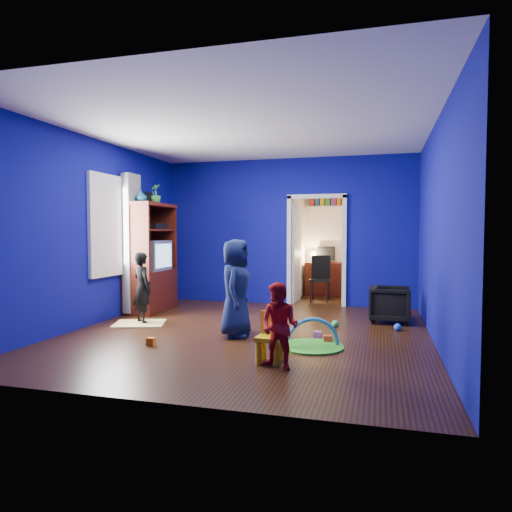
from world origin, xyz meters
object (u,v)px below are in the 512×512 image
(hopper_ball, at_px, (238,320))
(study_desk, at_px, (325,279))
(armchair, at_px, (390,304))
(toddler_red, at_px, (279,326))
(child_black, at_px, (142,288))
(child_navy, at_px, (236,288))
(folding_chair, at_px, (320,279))
(tv_armoire, at_px, (150,258))
(play_mat, at_px, (312,346))
(crt_tv, at_px, (152,255))
(vase, at_px, (141,196))
(kid_chair, at_px, (270,340))

(hopper_ball, height_order, study_desk, study_desk)
(armchair, xyz_separation_m, toddler_red, (-1.18, -2.91, 0.17))
(child_black, xyz_separation_m, child_navy, (1.70, -0.47, 0.11))
(hopper_ball, distance_m, folding_chair, 3.39)
(tv_armoire, bearing_deg, play_mat, -29.50)
(toddler_red, distance_m, hopper_ball, 1.84)
(crt_tv, distance_m, folding_chair, 3.49)
(armchair, distance_m, play_mat, 2.17)
(crt_tv, bearing_deg, toddler_red, -43.32)
(armchair, relative_size, toddler_red, 0.70)
(armchair, height_order, play_mat, armchair)
(toddler_red, height_order, crt_tv, crt_tv)
(armchair, distance_m, study_desk, 3.20)
(play_mat, bearing_deg, child_black, 164.52)
(child_black, distance_m, play_mat, 2.96)
(folding_chair, bearing_deg, armchair, -54.55)
(child_black, height_order, tv_armoire, tv_armoire)
(folding_chair, bearing_deg, child_black, -127.89)
(tv_armoire, bearing_deg, armchair, 1.38)
(child_black, xyz_separation_m, play_mat, (2.80, -0.77, -0.55))
(child_black, xyz_separation_m, vase, (-0.42, 0.75, 1.50))
(child_black, xyz_separation_m, crt_tv, (-0.38, 1.05, 0.46))
(toddler_red, xyz_separation_m, vase, (-3.02, 2.51, 1.61))
(tv_armoire, distance_m, hopper_ball, 2.55)
(vase, relative_size, study_desk, 0.24)
(hopper_ball, distance_m, kid_chair, 1.57)
(vase, xyz_separation_m, hopper_ball, (2.07, -0.96, -1.89))
(hopper_ball, bearing_deg, vase, 155.05)
(armchair, distance_m, toddler_red, 3.14)
(toddler_red, bearing_deg, kid_chair, 142.94)
(toddler_red, distance_m, vase, 4.24)
(play_mat, relative_size, study_desk, 0.91)
(child_navy, relative_size, hopper_ball, 3.80)
(crt_tv, bearing_deg, hopper_ball, -31.90)
(toddler_red, xyz_separation_m, hopper_ball, (-0.95, 1.55, -0.28))
(child_black, distance_m, crt_tv, 1.20)
(vase, height_order, tv_armoire, vase)
(crt_tv, relative_size, hopper_ball, 1.97)
(vase, relative_size, folding_chair, 0.23)
(tv_armoire, xyz_separation_m, play_mat, (3.22, -1.82, -0.97))
(vase, relative_size, crt_tv, 0.30)
(tv_armoire, relative_size, folding_chair, 2.13)
(crt_tv, xyz_separation_m, folding_chair, (2.78, 2.03, -0.56))
(child_navy, relative_size, study_desk, 1.53)
(child_black, relative_size, tv_armoire, 0.58)
(child_black, relative_size, hopper_ball, 3.19)
(crt_tv, bearing_deg, kid_chair, -42.68)
(armchair, height_order, child_black, child_black)
(tv_armoire, relative_size, kid_chair, 3.92)
(hopper_ball, xyz_separation_m, folding_chair, (0.75, 3.29, 0.28))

